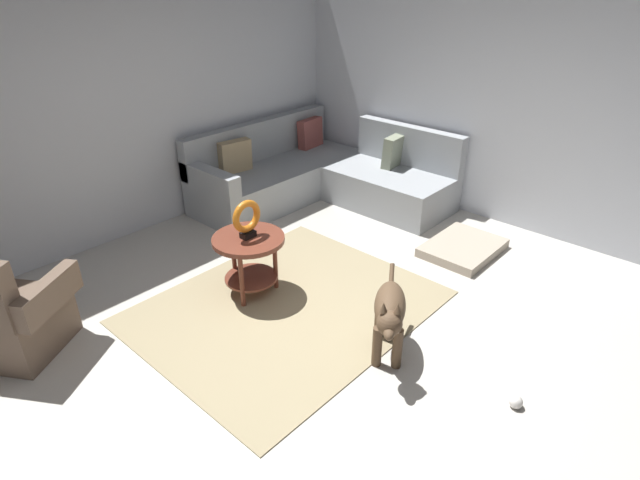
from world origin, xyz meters
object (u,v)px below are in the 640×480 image
at_px(side_table, 249,250).
at_px(armchair, 6,316).
at_px(dog, 390,312).
at_px(sectional_couch, 319,177).
at_px(dog_toy_ball, 516,402).
at_px(torus_sculpture, 247,218).
at_px(dog_bed_mat, 463,248).

bearing_deg(side_table, armchair, 157.99).
bearing_deg(armchair, dog, 8.86).
xyz_separation_m(sectional_couch, dog_toy_ball, (-1.63, -3.18, -0.25)).
height_order(sectional_couch, torus_sculpture, sectional_couch).
bearing_deg(dog_toy_ball, dog_bed_mat, 37.70).
relative_size(side_table, dog_toy_ball, 6.89).
bearing_deg(side_table, dog_toy_ball, -83.44).
bearing_deg(dog_bed_mat, torus_sculpture, 151.83).
distance_m(sectional_couch, side_table, 2.11).
bearing_deg(side_table, dog_bed_mat, -28.17).
bearing_deg(torus_sculpture, dog_toy_ball, -83.44).
bearing_deg(sectional_couch, dog, -127.89).
relative_size(armchair, dog, 1.36).
height_order(sectional_couch, armchair, same).
distance_m(torus_sculpture, dog_bed_mat, 2.23).
relative_size(side_table, dog, 0.82).
distance_m(side_table, dog_bed_mat, 2.16).
bearing_deg(dog_bed_mat, sectional_couch, 89.64).
bearing_deg(dog, sectional_couch, -71.67).
bearing_deg(sectional_couch, dog_bed_mat, -90.36).
xyz_separation_m(armchair, dog, (1.79, -2.02, 0.05)).
height_order(sectional_couch, dog_toy_ball, sectional_couch).
distance_m(side_table, dog, 1.35).
distance_m(armchair, side_table, 1.81).
xyz_separation_m(dog_bed_mat, dog_toy_ball, (-1.62, -1.25, -0.00)).
bearing_deg(dog, armchair, 7.76).
xyz_separation_m(sectional_couch, dog, (-1.77, -2.28, 0.09)).
distance_m(sectional_couch, armchair, 3.57).
distance_m(sectional_couch, dog_bed_mat, 1.95).
xyz_separation_m(side_table, dog, (0.12, -1.34, -0.04)).
height_order(side_table, dog_bed_mat, side_table).
xyz_separation_m(side_table, torus_sculpture, (-0.00, -0.00, 0.29)).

